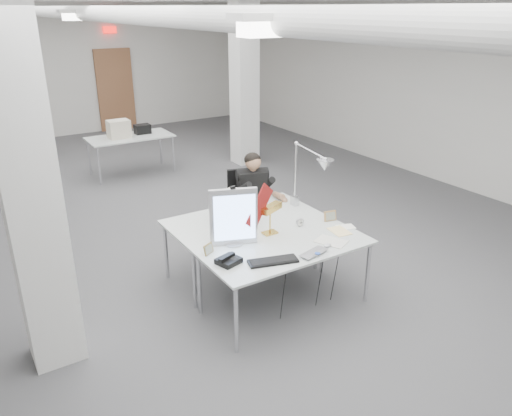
% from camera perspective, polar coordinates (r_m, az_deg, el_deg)
% --- Properties ---
extents(room_shell, '(10.04, 14.04, 3.24)m').
position_cam_1_polar(room_shell, '(7.18, -8.62, 10.58)').
color(room_shell, '#464648').
rests_on(room_shell, ground).
extents(desk_main, '(1.80, 0.90, 0.02)m').
position_cam_1_polar(desk_main, '(5.28, 3.45, -4.42)').
color(desk_main, silver).
rests_on(desk_main, room_shell).
extents(desk_second, '(1.80, 0.90, 0.02)m').
position_cam_1_polar(desk_second, '(5.96, -1.57, -1.16)').
color(desk_second, silver).
rests_on(desk_second, room_shell).
extents(bg_desk_a, '(1.60, 0.80, 0.02)m').
position_cam_1_polar(bg_desk_a, '(10.06, -14.22, 7.87)').
color(bg_desk_a, silver).
rests_on(bg_desk_a, room_shell).
extents(bg_desk_b, '(1.60, 0.80, 0.02)m').
position_cam_1_polar(bg_desk_b, '(11.80, -27.07, 8.16)').
color(bg_desk_b, silver).
rests_on(bg_desk_b, room_shell).
extents(office_chair, '(0.71, 0.71, 1.16)m').
position_cam_1_polar(office_chair, '(6.74, -0.56, 0.18)').
color(office_chair, black).
rests_on(office_chair, room_shell).
extents(seated_person, '(0.70, 0.79, 0.99)m').
position_cam_1_polar(seated_person, '(6.59, -0.34, 2.61)').
color(seated_person, black).
rests_on(seated_person, office_chair).
extents(monitor, '(0.48, 0.23, 0.62)m').
position_cam_1_polar(monitor, '(5.17, -2.60, -1.03)').
color(monitor, silver).
rests_on(monitor, desk_main).
extents(pennant, '(0.44, 0.16, 0.49)m').
position_cam_1_polar(pennant, '(5.27, 0.41, 0.14)').
color(pennant, maroon).
rests_on(pennant, monitor).
extents(keyboard, '(0.52, 0.30, 0.02)m').
position_cam_1_polar(keyboard, '(4.93, 1.95, -6.09)').
color(keyboard, black).
rests_on(keyboard, desk_main).
extents(laptop, '(0.37, 0.28, 0.03)m').
position_cam_1_polar(laptop, '(5.08, 7.03, -5.33)').
color(laptop, '#AEAEB3').
rests_on(laptop, desk_main).
extents(mouse, '(0.11, 0.09, 0.04)m').
position_cam_1_polar(mouse, '(5.28, 8.16, -4.26)').
color(mouse, silver).
rests_on(mouse, desk_main).
extents(bankers_lamp, '(0.29, 0.20, 0.30)m').
position_cam_1_polar(bankers_lamp, '(5.48, 1.62, -1.49)').
color(bankers_lamp, gold).
rests_on(bankers_lamp, desk_main).
extents(desk_phone, '(0.26, 0.24, 0.05)m').
position_cam_1_polar(desk_phone, '(4.91, -3.15, -6.04)').
color(desk_phone, black).
rests_on(desk_phone, desk_main).
extents(picture_frame_left, '(0.14, 0.09, 0.11)m').
position_cam_1_polar(picture_frame_left, '(5.10, -5.46, -4.67)').
color(picture_frame_left, olive).
rests_on(picture_frame_left, desk_main).
extents(picture_frame_right, '(0.16, 0.07, 0.12)m').
position_cam_1_polar(picture_frame_right, '(5.90, 8.47, -0.89)').
color(picture_frame_right, tan).
rests_on(picture_frame_right, desk_main).
extents(desk_clock, '(0.10, 0.04, 0.09)m').
position_cam_1_polar(desk_clock, '(5.72, 5.04, -1.60)').
color(desk_clock, '#B1B0B5').
rests_on(desk_clock, desk_main).
extents(paper_stack_a, '(0.34, 0.39, 0.01)m').
position_cam_1_polar(paper_stack_a, '(5.40, 8.58, -3.80)').
color(paper_stack_a, silver).
rests_on(paper_stack_a, desk_main).
extents(paper_stack_b, '(0.22, 0.28, 0.01)m').
position_cam_1_polar(paper_stack_b, '(5.66, 9.52, -2.62)').
color(paper_stack_b, '#F9DD95').
rests_on(paper_stack_b, desk_main).
extents(paper_stack_c, '(0.23, 0.19, 0.01)m').
position_cam_1_polar(paper_stack_c, '(5.78, 10.22, -2.14)').
color(paper_stack_c, white).
rests_on(paper_stack_c, desk_main).
extents(beige_monitor, '(0.40, 0.39, 0.34)m').
position_cam_1_polar(beige_monitor, '(5.80, -2.88, 0.10)').
color(beige_monitor, beige).
rests_on(beige_monitor, desk_second).
extents(architect_lamp, '(0.34, 0.71, 0.88)m').
position_cam_1_polar(architect_lamp, '(6.00, 5.95, 3.50)').
color(architect_lamp, silver).
rests_on(architect_lamp, desk_second).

